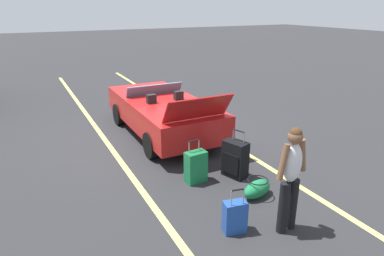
{
  "coord_description": "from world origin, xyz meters",
  "views": [
    {
      "loc": [
        -7.85,
        3.17,
        3.23
      ],
      "look_at": [
        -1.8,
        0.06,
        0.75
      ],
      "focal_mm": 31.71,
      "sensor_mm": 36.0,
      "label": 1
    }
  ],
  "objects_px": {
    "convertible_car": "(160,110)",
    "suitcase_medium_bright": "(196,167)",
    "duffel_bag": "(257,189)",
    "traveler_person": "(291,175)",
    "suitcase_small_carryon": "(235,217)",
    "suitcase_large_black": "(235,159)"
  },
  "relations": [
    {
      "from": "convertible_car",
      "to": "suitcase_medium_bright",
      "type": "xyz_separation_m",
      "value": [
        -2.9,
        0.44,
        -0.28
      ]
    },
    {
      "from": "duffel_bag",
      "to": "traveler_person",
      "type": "distance_m",
      "value": 1.24
    },
    {
      "from": "suitcase_small_carryon",
      "to": "traveler_person",
      "type": "xyz_separation_m",
      "value": [
        -0.31,
        -0.73,
        0.68
      ]
    },
    {
      "from": "suitcase_large_black",
      "to": "duffel_bag",
      "type": "height_order",
      "value": "suitcase_large_black"
    },
    {
      "from": "suitcase_large_black",
      "to": "suitcase_medium_bright",
      "type": "height_order",
      "value": "suitcase_large_black"
    },
    {
      "from": "suitcase_medium_bright",
      "to": "convertible_car",
      "type": "bearing_deg",
      "value": 166.76
    },
    {
      "from": "traveler_person",
      "to": "convertible_car",
      "type": "bearing_deg",
      "value": -6.84
    },
    {
      "from": "convertible_car",
      "to": "duffel_bag",
      "type": "xyz_separation_m",
      "value": [
        -3.88,
        -0.27,
        -0.43
      ]
    },
    {
      "from": "duffel_bag",
      "to": "suitcase_small_carryon",
      "type": "bearing_deg",
      "value": 125.02
    },
    {
      "from": "suitcase_large_black",
      "to": "suitcase_small_carryon",
      "type": "xyz_separation_m",
      "value": [
        -1.47,
        0.99,
        -0.12
      ]
    },
    {
      "from": "suitcase_small_carryon",
      "to": "convertible_car",
      "type": "bearing_deg",
      "value": 3.43
    },
    {
      "from": "suitcase_medium_bright",
      "to": "traveler_person",
      "type": "relative_size",
      "value": 0.51
    },
    {
      "from": "duffel_bag",
      "to": "suitcase_large_black",
      "type": "bearing_deg",
      "value": -5.29
    },
    {
      "from": "suitcase_medium_bright",
      "to": "traveler_person",
      "type": "xyz_separation_m",
      "value": [
        -1.94,
        -0.52,
        0.62
      ]
    },
    {
      "from": "duffel_bag",
      "to": "convertible_car",
      "type": "bearing_deg",
      "value": 4.04
    },
    {
      "from": "suitcase_medium_bright",
      "to": "suitcase_large_black",
      "type": "bearing_deg",
      "value": 73.94
    },
    {
      "from": "suitcase_large_black",
      "to": "suitcase_small_carryon",
      "type": "distance_m",
      "value": 1.78
    },
    {
      "from": "convertible_car",
      "to": "suitcase_small_carryon",
      "type": "bearing_deg",
      "value": 171.67
    },
    {
      "from": "suitcase_large_black",
      "to": "convertible_car",
      "type": "bearing_deg",
      "value": -101.54
    },
    {
      "from": "suitcase_medium_bright",
      "to": "duffel_bag",
      "type": "bearing_deg",
      "value": 31.22
    },
    {
      "from": "suitcase_large_black",
      "to": "traveler_person",
      "type": "relative_size",
      "value": 0.58
    },
    {
      "from": "suitcase_medium_bright",
      "to": "suitcase_small_carryon",
      "type": "bearing_deg",
      "value": -11.61
    }
  ]
}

